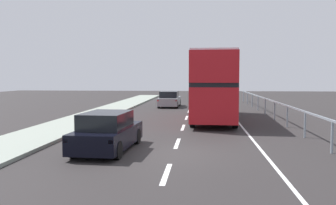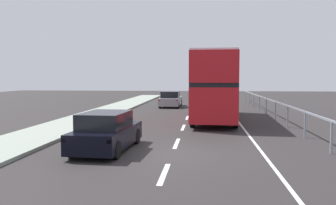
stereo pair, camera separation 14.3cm
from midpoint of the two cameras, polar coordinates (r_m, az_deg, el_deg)
The scene contains 7 objects.
ground_plane at distance 13.74m, azimuth 1.11°, elevation -7.95°, with size 74.47×120.00×0.10m, color #292626.
near_sidewalk_kerb at distance 15.68m, azimuth -23.91°, elevation -6.36°, with size 2.94×80.00×0.14m, color gray.
lane_paint_markings at distance 21.69m, azimuth 8.21°, elevation -3.43°, with size 3.44×46.00×0.01m.
bridge_side_railing at distance 22.96m, azimuth 17.49°, elevation -0.70°, with size 0.10×42.00×1.24m.
double_decker_bus_red at distance 24.03m, azimuth 7.58°, elevation 2.78°, with size 3.02×11.00×4.28m.
hatchback_car_near at distance 14.05m, azimuth -9.31°, elevation -4.60°, with size 1.96×4.41×1.48m.
sedan_car_ahead at distance 34.20m, azimuth 0.55°, elevation 0.50°, with size 1.90×4.61×1.48m.
Camera 2 is at (1.14, -13.39, 2.80)m, focal length 38.86 mm.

